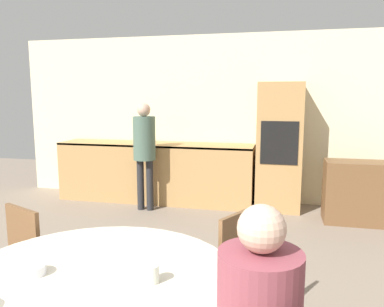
% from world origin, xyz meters
% --- Properties ---
extents(wall_back, '(7.04, 0.05, 2.60)m').
position_xyz_m(wall_back, '(0.00, 5.36, 1.30)').
color(wall_back, beige).
rests_on(wall_back, ground_plane).
extents(kitchen_counter, '(3.08, 0.60, 0.92)m').
position_xyz_m(kitchen_counter, '(-1.13, 5.01, 0.48)').
color(kitchen_counter, tan).
rests_on(kitchen_counter, ground_plane).
extents(oven_unit, '(0.63, 0.59, 1.85)m').
position_xyz_m(oven_unit, '(0.77, 5.02, 0.93)').
color(oven_unit, tan).
rests_on(oven_unit, ground_plane).
extents(sideboard, '(1.11, 0.45, 0.82)m').
position_xyz_m(sideboard, '(1.92, 4.62, 0.41)').
color(sideboard, brown).
rests_on(sideboard, ground_plane).
extents(chair_far_left, '(0.53, 0.53, 0.90)m').
position_xyz_m(chair_far_left, '(-0.98, 1.54, 0.50)').
color(chair_far_left, brown).
rests_on(chair_far_left, ground_plane).
extents(chair_far_right, '(0.54, 0.54, 0.90)m').
position_xyz_m(chair_far_right, '(0.44, 1.89, 0.50)').
color(chair_far_right, brown).
rests_on(chair_far_right, ground_plane).
extents(person_standing, '(0.32, 0.32, 1.56)m').
position_xyz_m(person_standing, '(-1.12, 4.52, 0.97)').
color(person_standing, '#262628').
rests_on(person_standing, ground_plane).
extents(cup, '(0.08, 0.08, 0.09)m').
position_xyz_m(cup, '(0.19, 1.08, 0.81)').
color(cup, silver).
rests_on(cup, dining_table).
extents(bowl_centre, '(0.13, 0.13, 0.05)m').
position_xyz_m(bowl_centre, '(-0.42, 1.02, 0.80)').
color(bowl_centre, silver).
rests_on(bowl_centre, dining_table).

